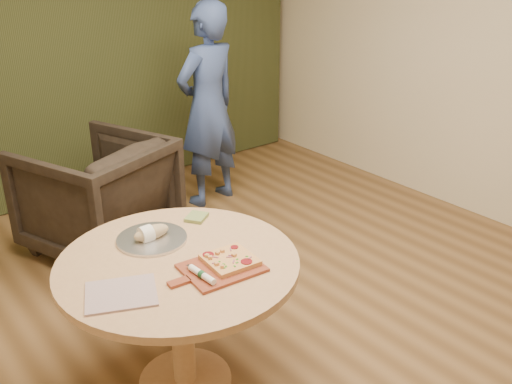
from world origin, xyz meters
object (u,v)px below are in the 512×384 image
at_px(flatbread_pizza, 230,260).
at_px(cutlery_roll, 202,275).
at_px(serving_tray, 152,239).
at_px(pedestal_table, 179,285).
at_px(pizza_paddle, 220,268).
at_px(bread_roll, 150,233).
at_px(person_standing, 208,107).
at_px(armchair, 97,190).

bearing_deg(flatbread_pizza, cutlery_roll, -169.70).
bearing_deg(serving_tray, flatbread_pizza, -69.07).
relative_size(pedestal_table, pizza_paddle, 2.54).
xyz_separation_m(pizza_paddle, serving_tray, (-0.10, 0.45, -0.00)).
bearing_deg(cutlery_roll, bread_roll, 86.47).
xyz_separation_m(flatbread_pizza, person_standing, (1.26, 2.02, 0.08)).
distance_m(pedestal_table, flatbread_pizza, 0.30).
height_order(serving_tray, bread_roll, bread_roll).
bearing_deg(armchair, pizza_paddle, 63.73).
xyz_separation_m(pizza_paddle, cutlery_roll, (-0.11, -0.02, 0.02)).
height_order(bread_roll, armchair, armchair).
bearing_deg(cutlery_roll, flatbread_pizza, 6.70).
distance_m(cutlery_roll, bread_roll, 0.47).
bearing_deg(person_standing, serving_tray, 38.70).
distance_m(pedestal_table, bread_roll, 0.31).
relative_size(cutlery_roll, bread_roll, 1.03).
bearing_deg(pedestal_table, flatbread_pizza, -48.28).
distance_m(pedestal_table, pizza_paddle, 0.27).
distance_m(cutlery_roll, armchair, 1.91).
distance_m(flatbread_pizza, cutlery_roll, 0.18).
bearing_deg(person_standing, pizza_paddle, 47.65).
bearing_deg(cutlery_roll, serving_tray, 85.39).
xyz_separation_m(pedestal_table, serving_tray, (0.00, 0.25, 0.15)).
distance_m(flatbread_pizza, serving_tray, 0.47).
xyz_separation_m(flatbread_pizza, serving_tray, (-0.17, 0.44, -0.02)).
height_order(pedestal_table, bread_roll, bread_roll).
bearing_deg(pizza_paddle, armchair, 88.94).
bearing_deg(cutlery_roll, person_standing, 51.46).
distance_m(pedestal_table, person_standing, 2.34).
bearing_deg(flatbread_pizza, serving_tray, 110.93).
xyz_separation_m(pizza_paddle, flatbread_pizza, (0.06, 0.01, 0.02)).
relative_size(serving_tray, armchair, 0.38).
bearing_deg(flatbread_pizza, person_standing, 58.09).
xyz_separation_m(cutlery_roll, bread_roll, (-0.00, 0.47, 0.01)).
xyz_separation_m(pedestal_table, person_standing, (1.43, 1.83, 0.25)).
xyz_separation_m(cutlery_roll, armchair, (0.31, 1.86, -0.31)).
height_order(pedestal_table, flatbread_pizza, flatbread_pizza).
relative_size(flatbread_pizza, person_standing, 0.14).
relative_size(cutlery_roll, armchair, 0.21).
bearing_deg(serving_tray, pizza_paddle, -76.92).
bearing_deg(armchair, serving_tray, 57.65).
height_order(pizza_paddle, person_standing, person_standing).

